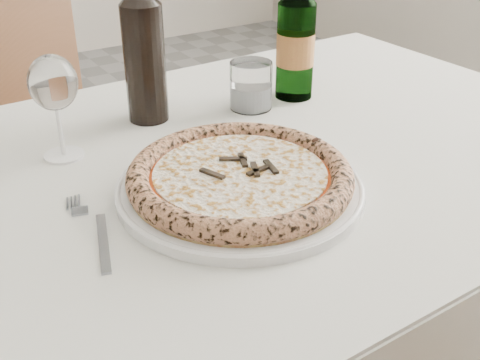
{
  "coord_description": "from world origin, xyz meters",
  "views": [
    {
      "loc": [
        -0.19,
        -0.8,
        1.18
      ],
      "look_at": [
        0.2,
        -0.19,
        0.78
      ],
      "focal_mm": 45.0,
      "sensor_mm": 36.0,
      "label": 1
    }
  ],
  "objects": [
    {
      "name": "plate",
      "position": [
        0.2,
        -0.19,
        0.76
      ],
      "size": [
        0.35,
        0.35,
        0.02
      ],
      "color": "white",
      "rests_on": "dining_table"
    },
    {
      "name": "wine_bottle",
      "position": [
        0.2,
        0.12,
        0.88
      ],
      "size": [
        0.07,
        0.07,
        0.29
      ],
      "color": "black",
      "rests_on": "dining_table"
    },
    {
      "name": "wine_glass",
      "position": [
        0.02,
        0.06,
        0.87
      ],
      "size": [
        0.07,
        0.07,
        0.16
      ],
      "color": "white",
      "rests_on": "dining_table"
    },
    {
      "name": "chair_far",
      "position": [
        0.16,
        0.73,
        0.53
      ],
      "size": [
        0.51,
        0.51,
        0.93
      ],
      "color": "brown",
      "rests_on": "floor"
    },
    {
      "name": "pizza",
      "position": [
        0.2,
        -0.19,
        0.78
      ],
      "size": [
        0.31,
        0.31,
        0.03
      ],
      "color": "tan",
      "rests_on": "plate"
    },
    {
      "name": "dining_table",
      "position": [
        0.2,
        -0.09,
        0.67
      ],
      "size": [
        1.43,
        0.87,
        0.76
      ],
      "color": "brown",
      "rests_on": "floor"
    },
    {
      "name": "tumbler",
      "position": [
        0.38,
        0.07,
        0.79
      ],
      "size": [
        0.08,
        0.08,
        0.09
      ],
      "color": "white",
      "rests_on": "dining_table"
    },
    {
      "name": "fork",
      "position": [
        -0.01,
        -0.17,
        0.76
      ],
      "size": [
        0.05,
        0.18,
        0.0
      ],
      "color": "gray",
      "rests_on": "dining_table"
    },
    {
      "name": "beer_bottle",
      "position": [
        0.48,
        0.07,
        0.87
      ],
      "size": [
        0.07,
        0.07,
        0.28
      ],
      "color": "#2E5B2A",
      "rests_on": "dining_table"
    }
  ]
}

